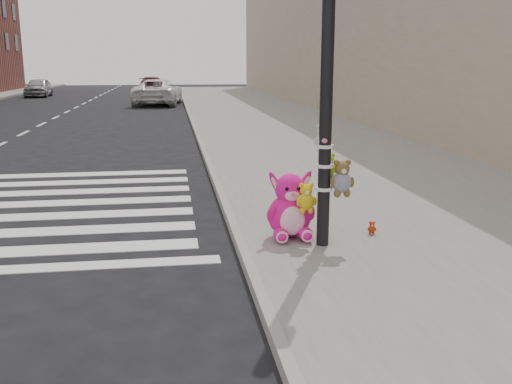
{
  "coord_description": "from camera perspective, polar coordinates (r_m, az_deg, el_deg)",
  "views": [
    {
      "loc": [
        0.68,
        -5.13,
        2.48
      ],
      "look_at": [
        1.8,
        2.35,
        0.75
      ],
      "focal_mm": 40.0,
      "sensor_mm": 36.0,
      "label": 1
    }
  ],
  "objects": [
    {
      "name": "sidewalk_near",
      "position": [
        15.92,
        7.35,
        4.08
      ],
      "size": [
        7.0,
        80.0,
        0.14
      ],
      "primitive_type": "cube",
      "color": "slate",
      "rests_on": "ground"
    },
    {
      "name": "signal_pole",
      "position": [
        7.25,
        7.13,
        6.79
      ],
      "size": [
        0.72,
        0.48,
        4.0
      ],
      "color": "black",
      "rests_on": "sidewalk_near"
    },
    {
      "name": "bld_near",
      "position": [
        27.1,
        13.43,
        17.89
      ],
      "size": [
        5.0,
        60.0,
        10.0
      ],
      "primitive_type": "cube",
      "color": "tan",
      "rests_on": "ground"
    },
    {
      "name": "ground",
      "position": [
        5.74,
        -14.84,
        -13.17
      ],
      "size": [
        120.0,
        120.0,
        0.0
      ],
      "primitive_type": "plane",
      "color": "black",
      "rests_on": "ground"
    },
    {
      "name": "car_silver_deep",
      "position": [
        44.87,
        -20.92,
        9.76
      ],
      "size": [
        1.72,
        4.01,
        1.35
      ],
      "primitive_type": "imported",
      "rotation": [
        0.0,
        0.0,
        0.03
      ],
      "color": "#A2A2A6",
      "rests_on": "ground"
    },
    {
      "name": "car_white_near",
      "position": [
        34.44,
        -9.78,
        9.82
      ],
      "size": [
        3.04,
        5.59,
        1.49
      ],
      "primitive_type": "imported",
      "rotation": [
        0.0,
        0.0,
        3.03
      ],
      "color": "white",
      "rests_on": "ground"
    },
    {
      "name": "pink_bunny",
      "position": [
        7.72,
        3.43,
        -1.83
      ],
      "size": [
        0.66,
        0.68,
        0.94
      ],
      "rotation": [
        0.0,
        0.0,
        -0.01
      ],
      "color": "#EC138C",
      "rests_on": "sidewalk_near"
    },
    {
      "name": "car_maroon_near",
      "position": [
        47.38,
        -10.37,
        10.49
      ],
      "size": [
        2.05,
        4.62,
        1.32
      ],
      "primitive_type": "imported",
      "rotation": [
        0.0,
        0.0,
        3.09
      ],
      "color": "#591926",
      "rests_on": "ground"
    },
    {
      "name": "red_teddy",
      "position": [
        8.09,
        11.51,
        -3.51
      ],
      "size": [
        0.14,
        0.11,
        0.18
      ],
      "primitive_type": null,
      "rotation": [
        0.0,
        0.0,
        -0.24
      ],
      "color": "red",
      "rests_on": "sidewalk_near"
    },
    {
      "name": "curb_edge",
      "position": [
        15.35,
        -5.17,
        3.8
      ],
      "size": [
        0.12,
        80.0,
        0.15
      ],
      "primitive_type": "cube",
      "color": "gray",
      "rests_on": "ground"
    }
  ]
}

